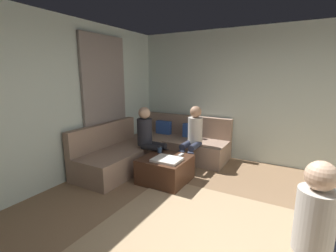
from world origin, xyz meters
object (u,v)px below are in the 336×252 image
at_px(game_remote, 181,155).
at_px(person_on_couch_side, 149,136).
at_px(sectional_couch, 155,148).
at_px(person_on_couch_back, 193,135).
at_px(person_on_armchair, 322,226).
at_px(ottoman, 165,169).
at_px(coffee_mug, 160,150).

distance_m(game_remote, person_on_couch_side, 0.74).
height_order(sectional_couch, person_on_couch_back, person_on_couch_back).
xyz_separation_m(sectional_couch, person_on_couch_back, (0.83, 0.06, 0.38)).
distance_m(sectional_couch, person_on_couch_side, 0.59).
bearing_deg(person_on_couch_side, person_on_armchair, 59.13).
bearing_deg(person_on_couch_side, sectional_couch, -161.03).
xyz_separation_m(person_on_couch_side, person_on_armchair, (2.65, -1.58, -0.01)).
height_order(game_remote, person_on_couch_back, person_on_couch_back).
distance_m(ottoman, person_on_couch_side, 0.74).
xyz_separation_m(coffee_mug, person_on_couch_side, (-0.30, 0.11, 0.19)).
bearing_deg(ottoman, sectional_couch, 132.58).
xyz_separation_m(ottoman, coffee_mug, (-0.22, 0.18, 0.26)).
distance_m(sectional_couch, ottoman, 0.98).
height_order(coffee_mug, person_on_couch_back, person_on_couch_back).
height_order(ottoman, person_on_armchair, person_on_armchair).
bearing_deg(person_on_couch_back, person_on_armchair, 133.55).
xyz_separation_m(sectional_couch, person_on_couch_side, (0.15, -0.43, 0.38)).
distance_m(sectional_couch, person_on_couch_back, 0.91).
bearing_deg(coffee_mug, person_on_couch_back, 57.21).
height_order(game_remote, person_on_couch_side, person_on_couch_side).
height_order(coffee_mug, person_on_couch_side, person_on_couch_side).
xyz_separation_m(person_on_couch_back, person_on_armchair, (1.96, -2.07, -0.01)).
height_order(sectional_couch, coffee_mug, sectional_couch).
xyz_separation_m(sectional_couch, person_on_armchair, (2.79, -2.01, 0.36)).
distance_m(sectional_couch, person_on_armchair, 3.46).
relative_size(ottoman, coffee_mug, 8.00).
xyz_separation_m(coffee_mug, person_on_couch_back, (0.38, 0.60, 0.19)).
distance_m(game_remote, person_on_armchair, 2.47).
bearing_deg(person_on_armchair, coffee_mug, -176.55).
bearing_deg(person_on_couch_back, sectional_couch, 3.80).
bearing_deg(ottoman, person_on_couch_back, 78.03).
bearing_deg(coffee_mug, person_on_armchair, -32.02).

